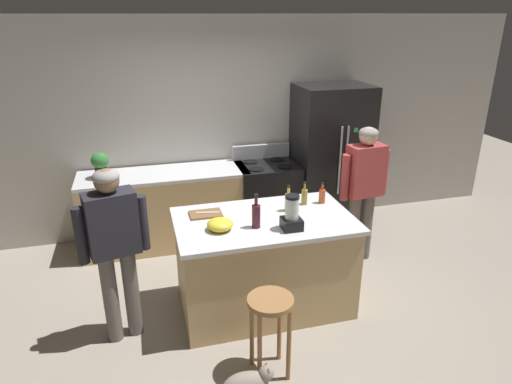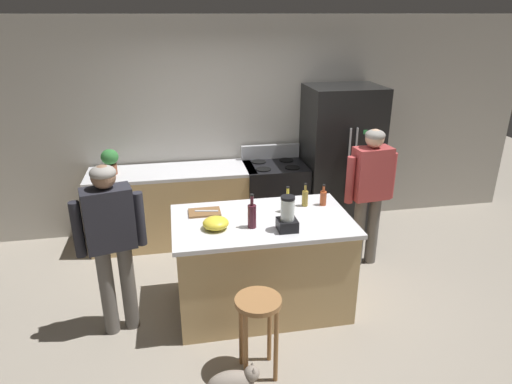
# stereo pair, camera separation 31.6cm
# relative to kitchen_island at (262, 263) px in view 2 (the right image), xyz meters

# --- Properties ---
(ground_plane) EXTENTS (14.00, 14.00, 0.00)m
(ground_plane) POSITION_rel_kitchen_island_xyz_m (0.00, 0.00, -0.47)
(ground_plane) COLOR #9E9384
(back_wall) EXTENTS (8.00, 0.10, 2.70)m
(back_wall) POSITION_rel_kitchen_island_xyz_m (0.00, 1.95, 0.88)
(back_wall) COLOR #BCB7AD
(back_wall) RESTS_ON ground_plane
(kitchen_island) EXTENTS (1.65, 0.98, 0.94)m
(kitchen_island) POSITION_rel_kitchen_island_xyz_m (0.00, 0.00, 0.00)
(kitchen_island) COLOR tan
(kitchen_island) RESTS_ON ground_plane
(back_counter_run) EXTENTS (2.00, 0.64, 0.94)m
(back_counter_run) POSITION_rel_kitchen_island_xyz_m (-0.80, 1.55, -0.00)
(back_counter_run) COLOR tan
(back_counter_run) RESTS_ON ground_plane
(refrigerator) EXTENTS (0.90, 0.73, 1.89)m
(refrigerator) POSITION_rel_kitchen_island_xyz_m (1.32, 1.50, 0.47)
(refrigerator) COLOR black
(refrigerator) RESTS_ON ground_plane
(stove_range) EXTENTS (0.76, 0.65, 1.12)m
(stove_range) POSITION_rel_kitchen_island_xyz_m (0.47, 1.52, 0.01)
(stove_range) COLOR black
(stove_range) RESTS_ON ground_plane
(person_by_island_left) EXTENTS (0.59, 0.31, 1.58)m
(person_by_island_left) POSITION_rel_kitchen_island_xyz_m (-1.33, -0.12, 0.49)
(person_by_island_left) COLOR #66605B
(person_by_island_left) RESTS_ON ground_plane
(person_by_sink_right) EXTENTS (0.60, 0.26, 1.59)m
(person_by_sink_right) POSITION_rel_kitchen_island_xyz_m (1.32, 0.59, 0.48)
(person_by_sink_right) COLOR #66605B
(person_by_sink_right) RESTS_ON ground_plane
(bar_stool) EXTENTS (0.36, 0.36, 0.70)m
(bar_stool) POSITION_rel_kitchen_island_xyz_m (-0.21, -0.88, 0.07)
(bar_stool) COLOR #9E6B3D
(bar_stool) RESTS_ON ground_plane
(cat) EXTENTS (0.52, 0.18, 0.26)m
(cat) POSITION_rel_kitchen_island_xyz_m (-0.43, -1.07, -0.36)
(cat) COLOR gray
(cat) RESTS_ON ground_plane
(potted_plant) EXTENTS (0.20, 0.20, 0.30)m
(potted_plant) POSITION_rel_kitchen_island_xyz_m (-1.50, 1.55, 0.64)
(potted_plant) COLOR brown
(potted_plant) RESTS_ON back_counter_run
(blender_appliance) EXTENTS (0.17, 0.17, 0.32)m
(blender_appliance) POSITION_rel_kitchen_island_xyz_m (0.17, -0.26, 0.60)
(blender_appliance) COLOR black
(blender_appliance) RESTS_ON kitchen_island
(bottle_wine) EXTENTS (0.08, 0.08, 0.32)m
(bottle_wine) POSITION_rel_kitchen_island_xyz_m (-0.12, -0.15, 0.59)
(bottle_wine) COLOR #471923
(bottle_wine) RESTS_ON kitchen_island
(bottle_vinegar) EXTENTS (0.06, 0.06, 0.24)m
(bottle_vinegar) POSITION_rel_kitchen_island_xyz_m (0.47, 0.22, 0.55)
(bottle_vinegar) COLOR olive
(bottle_vinegar) RESTS_ON kitchen_island
(bottle_soda) EXTENTS (0.07, 0.07, 0.26)m
(bottle_soda) POSITION_rel_kitchen_island_xyz_m (0.27, 0.12, 0.56)
(bottle_soda) COLOR yellow
(bottle_soda) RESTS_ON kitchen_island
(bottle_cooking_sauce) EXTENTS (0.06, 0.06, 0.22)m
(bottle_cooking_sauce) POSITION_rel_kitchen_island_xyz_m (0.66, 0.21, 0.55)
(bottle_cooking_sauce) COLOR #B24C26
(bottle_cooking_sauce) RESTS_ON kitchen_island
(mixing_bowl) EXTENTS (0.23, 0.23, 0.10)m
(mixing_bowl) POSITION_rel_kitchen_island_xyz_m (-0.44, -0.12, 0.52)
(mixing_bowl) COLOR yellow
(mixing_bowl) RESTS_ON kitchen_island
(cutting_board) EXTENTS (0.30, 0.20, 0.02)m
(cutting_board) POSITION_rel_kitchen_island_xyz_m (-0.51, 0.22, 0.48)
(cutting_board) COLOR brown
(cutting_board) RESTS_ON kitchen_island
(chef_knife) EXTENTS (0.22, 0.07, 0.01)m
(chef_knife) POSITION_rel_kitchen_island_xyz_m (-0.49, 0.22, 0.49)
(chef_knife) COLOR #B7BABF
(chef_knife) RESTS_ON cutting_board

